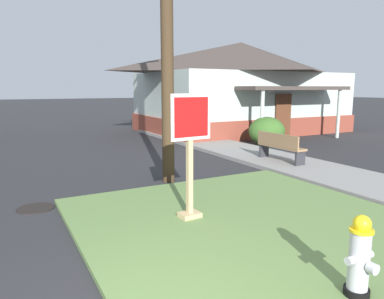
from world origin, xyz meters
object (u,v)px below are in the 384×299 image
at_px(manhole_cover, 36,208).
at_px(street_bench, 280,146).
at_px(stop_sign, 190,158).
at_px(fire_hydrant, 360,258).

distance_m(manhole_cover, street_bench, 7.02).
bearing_deg(stop_sign, manhole_cover, 138.76).
xyz_separation_m(stop_sign, street_bench, (4.62, 2.86, -0.55)).
height_order(fire_hydrant, manhole_cover, fire_hydrant).
relative_size(fire_hydrant, stop_sign, 0.43).
height_order(fire_hydrant, stop_sign, stop_sign).
distance_m(stop_sign, street_bench, 5.46).
relative_size(fire_hydrant, manhole_cover, 1.31).
height_order(fire_hydrant, street_bench, fire_hydrant).
xyz_separation_m(fire_hydrant, street_bench, (4.14, 5.84, 0.08)).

